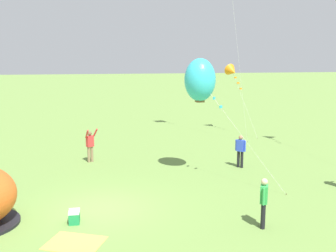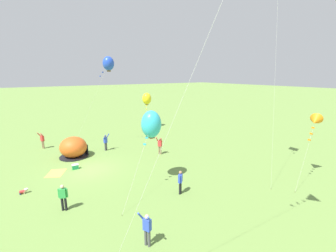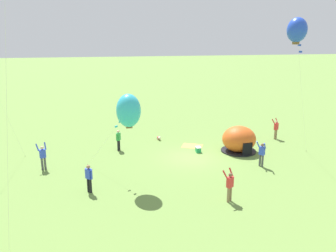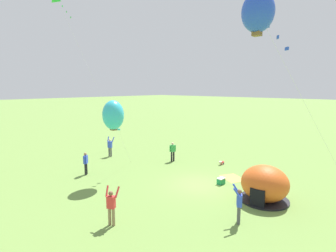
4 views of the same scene
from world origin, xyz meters
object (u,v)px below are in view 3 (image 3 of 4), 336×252
at_px(toddler_crawling, 159,138).
at_px(person_watching_sky, 43,156).
at_px(person_with_toddler, 118,139).
at_px(popup_tent, 239,140).
at_px(person_flying_kite, 230,185).
at_px(kite_cyan, 129,111).
at_px(cooler_box, 198,150).
at_px(person_far_back, 89,177).
at_px(person_center_field, 262,153).
at_px(kite_blue, 297,30).
at_px(person_arms_raised, 276,128).

relative_size(toddler_crawling, person_watching_sky, 0.29).
height_order(person_watching_sky, person_with_toddler, person_watching_sky).
height_order(popup_tent, person_flying_kite, popup_tent).
bearing_deg(person_with_toddler, kite_cyan, 91.43).
bearing_deg(cooler_box, person_far_back, 31.49).
bearing_deg(person_with_toddler, person_far_back, 71.57).
xyz_separation_m(popup_tent, person_center_field, (-0.14, 3.37, 0.00)).
bearing_deg(person_far_back, kite_cyan, -162.29).
xyz_separation_m(cooler_box, person_far_back, (8.58, 5.25, 0.74)).
relative_size(kite_blue, kite_cyan, 1.78).
bearing_deg(kite_cyan, person_center_field, -177.08).
distance_m(popup_tent, toddler_crawling, 7.31).
bearing_deg(person_center_field, person_with_toddler, -31.63).
bearing_deg(kite_cyan, person_far_back, 17.71).
bearing_deg(kite_blue, popup_tent, -75.34).
distance_m(person_arms_raised, kite_cyan, 15.76).
xyz_separation_m(cooler_box, person_arms_raised, (-8.00, -1.77, 0.78)).
bearing_deg(person_arms_raised, cooler_box, 12.46).
height_order(cooler_box, person_center_field, person_center_field).
distance_m(person_arms_raised, kite_blue, 11.43).
bearing_deg(person_with_toddler, toddler_crawling, -151.53).
xyz_separation_m(person_flying_kite, person_center_field, (-4.36, -4.32, 0.00)).
distance_m(popup_tent, cooler_box, 3.39).
bearing_deg(kite_cyan, person_watching_sky, -31.98).
bearing_deg(person_arms_raised, person_center_field, 51.16).
height_order(person_far_back, person_center_field, person_center_field).
height_order(toddler_crawling, person_watching_sky, person_watching_sky).
bearing_deg(kite_blue, person_watching_sky, -14.76).
distance_m(toddler_crawling, kite_blue, 14.66).
distance_m(cooler_box, person_with_toddler, 6.52).
height_order(cooler_box, person_with_toddler, person_with_toddler).
relative_size(person_watching_sky, person_flying_kite, 1.00).
xyz_separation_m(person_with_toddler, kite_cyan, (-0.16, 6.37, 3.70)).
bearing_deg(kite_cyan, popup_tent, -157.42).
xyz_separation_m(person_far_back, kite_blue, (-13.02, -0.09, 8.41)).
xyz_separation_m(person_far_back, kite_cyan, (-2.55, -0.82, 3.70)).
bearing_deg(person_center_field, kite_cyan, 2.92).
bearing_deg(kite_cyan, person_arms_raised, -156.12).
distance_m(toddler_crawling, person_center_field, 9.86).
distance_m(person_with_toddler, person_arms_raised, 14.18).
bearing_deg(kite_blue, person_far_back, 0.41).
height_order(person_arms_raised, kite_blue, kite_blue).
relative_size(person_with_toddler, person_arms_raised, 0.91).
distance_m(popup_tent, person_far_back, 12.71).
relative_size(popup_tent, person_center_field, 1.49).
distance_m(toddler_crawling, kite_cyan, 10.21).
relative_size(person_flying_kite, kite_blue, 0.19).
height_order(person_arms_raised, kite_cyan, kite_cyan).
relative_size(person_flying_kite, person_center_field, 1.00).
relative_size(toddler_crawling, person_arms_raised, 0.29).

